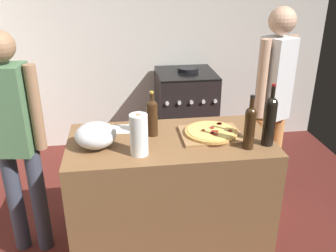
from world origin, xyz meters
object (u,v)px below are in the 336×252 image
object	(u,v)px
pizza	(211,132)
wine_bottle_dark	(270,119)
paper_towel_roll	(139,135)
person_in_stripes	(15,135)
wine_bottle_clear	(250,126)
mixing_bowl	(96,135)
stove	(185,113)
wine_bottle_amber	(152,116)
person_in_red	(273,101)

from	to	relation	value
pizza	wine_bottle_dark	distance (m)	0.39
paper_towel_roll	person_in_stripes	distance (m)	0.86
wine_bottle_dark	wine_bottle_clear	size ratio (longest dim) A/B	1.16
pizza	mixing_bowl	xyz separation A→B (m)	(-0.75, -0.06, 0.05)
paper_towel_roll	stove	distance (m)	1.87
pizza	stove	size ratio (longest dim) A/B	0.36
stove	wine_bottle_amber	bearing A→B (deg)	-109.11
mixing_bowl	stove	distance (m)	1.84
paper_towel_roll	wine_bottle_dark	world-z (taller)	wine_bottle_dark
stove	person_in_stripes	xyz separation A→B (m)	(-1.39, -1.36, 0.46)
pizza	person_in_red	xyz separation A→B (m)	(0.60, 0.41, 0.04)
person_in_stripes	wine_bottle_amber	bearing A→B (deg)	-3.96
pizza	wine_bottle_clear	size ratio (longest dim) A/B	1.02
mixing_bowl	person_in_red	size ratio (longest dim) A/B	0.15
mixing_bowl	person_in_stripes	size ratio (longest dim) A/B	0.16
pizza	stove	xyz separation A→B (m)	(0.10, 1.49, -0.46)
pizza	person_in_red	bearing A→B (deg)	34.76
wine_bottle_clear	person_in_red	distance (m)	0.74
wine_bottle_clear	pizza	bearing A→B (deg)	132.47
pizza	wine_bottle_amber	xyz separation A→B (m)	(-0.39, 0.07, 0.11)
pizza	person_in_stripes	xyz separation A→B (m)	(-1.28, 0.13, -0.00)
wine_bottle_amber	wine_bottle_dark	size ratio (longest dim) A/B	0.76
person_in_red	paper_towel_roll	bearing A→B (deg)	-150.94
wine_bottle_amber	wine_bottle_clear	size ratio (longest dim) A/B	0.88
wine_bottle_clear	person_in_stripes	world-z (taller)	person_in_stripes
pizza	stove	world-z (taller)	stove
pizza	wine_bottle_clear	distance (m)	0.30
pizza	person_in_red	world-z (taller)	person_in_red
pizza	paper_towel_roll	size ratio (longest dim) A/B	1.36
paper_towel_roll	mixing_bowl	bearing A→B (deg)	153.04
pizza	wine_bottle_amber	world-z (taller)	wine_bottle_amber
person_in_stripes	paper_towel_roll	bearing A→B (deg)	-22.29
pizza	paper_towel_roll	world-z (taller)	paper_towel_roll
mixing_bowl	stove	size ratio (longest dim) A/B	0.27
person_in_stripes	person_in_red	distance (m)	1.90
pizza	wine_bottle_clear	bearing A→B (deg)	-47.53
mixing_bowl	wine_bottle_dark	world-z (taller)	wine_bottle_dark
wine_bottle_dark	mixing_bowl	bearing A→B (deg)	174.03
wine_bottle_amber	stove	distance (m)	1.60
paper_towel_roll	person_in_red	size ratio (longest dim) A/B	0.15
pizza	stove	bearing A→B (deg)	85.99
wine_bottle_amber	paper_towel_roll	bearing A→B (deg)	-111.53
wine_bottle_dark	person_in_red	xyz separation A→B (m)	(0.27, 0.58, -0.10)
pizza	person_in_red	distance (m)	0.73
person_in_stripes	person_in_red	xyz separation A→B (m)	(1.88, 0.28, 0.04)
wine_bottle_amber	wine_bottle_clear	xyz separation A→B (m)	(0.57, -0.27, 0.02)
person_in_stripes	wine_bottle_clear	bearing A→B (deg)	-12.92
mixing_bowl	person_in_red	distance (m)	1.43
paper_towel_roll	pizza	bearing A→B (deg)	21.21
wine_bottle_amber	stove	size ratio (longest dim) A/B	0.32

